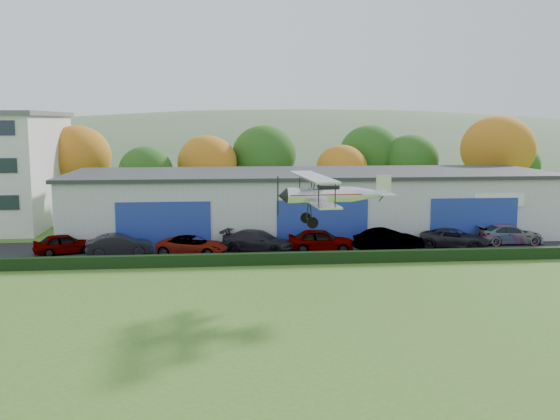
{
  "coord_description": "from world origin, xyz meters",
  "views": [
    {
      "loc": [
        -2.87,
        -25.07,
        9.57
      ],
      "look_at": [
        0.72,
        11.65,
        4.34
      ],
      "focal_mm": 40.49,
      "sensor_mm": 36.0,
      "label": 1
    }
  ],
  "objects": [
    {
      "name": "car_1",
      "position": [
        -9.95,
        19.84,
        0.81
      ],
      "size": [
        4.82,
        2.27,
        1.53
      ],
      "primitive_type": "imported",
      "rotation": [
        0.0,
        0.0,
        1.72
      ],
      "color": "black",
      "rests_on": "apron"
    },
    {
      "name": "hangar",
      "position": [
        5.0,
        27.98,
        2.66
      ],
      "size": [
        40.6,
        12.6,
        5.3
      ],
      "color": "#B2B7BC",
      "rests_on": "ground"
    },
    {
      "name": "biplane",
      "position": [
        3.27,
        9.35,
        5.58
      ],
      "size": [
        6.5,
        7.45,
        2.79
      ],
      "rotation": [
        0.0,
        0.0,
        0.07
      ],
      "color": "silver"
    },
    {
      "name": "ground",
      "position": [
        0.0,
        0.0,
        0.0
      ],
      "size": [
        300.0,
        300.0,
        0.0
      ],
      "primitive_type": "plane",
      "color": "#3D6921",
      "rests_on": "ground"
    },
    {
      "name": "car_7",
      "position": [
        19.67,
        21.35,
        0.79
      ],
      "size": [
        5.14,
        2.12,
        1.49
      ],
      "primitive_type": "imported",
      "rotation": [
        0.0,
        0.0,
        1.56
      ],
      "color": "gray",
      "rests_on": "apron"
    },
    {
      "name": "car_4",
      "position": [
        4.54,
        19.93,
        0.88
      ],
      "size": [
        5.06,
        2.48,
        1.66
      ],
      "primitive_type": "imported",
      "rotation": [
        0.0,
        0.0,
        1.46
      ],
      "color": "gray",
      "rests_on": "apron"
    },
    {
      "name": "distant_hills",
      "position": [
        -4.38,
        140.0,
        -13.05
      ],
      "size": [
        430.0,
        196.0,
        56.0
      ],
      "color": "#4C6642",
      "rests_on": "ground"
    },
    {
      "name": "car_6",
      "position": [
        14.83,
        20.23,
        0.77
      ],
      "size": [
        5.66,
        4.11,
        1.43
      ],
      "primitive_type": "imported",
      "rotation": [
        0.0,
        0.0,
        1.19
      ],
      "color": "black",
      "rests_on": "apron"
    },
    {
      "name": "car_0",
      "position": [
        -13.99,
        20.88,
        0.78
      ],
      "size": [
        4.64,
        3.14,
        1.47
      ],
      "primitive_type": "imported",
      "rotation": [
        0.0,
        0.0,
        1.93
      ],
      "color": "gray",
      "rests_on": "apron"
    },
    {
      "name": "tree_belt",
      "position": [
        0.85,
        40.62,
        5.61
      ],
      "size": [
        75.7,
        13.22,
        10.12
      ],
      "color": "#3D2614",
      "rests_on": "ground"
    },
    {
      "name": "car_5",
      "position": [
        9.54,
        19.53,
        0.88
      ],
      "size": [
        5.32,
        2.93,
        1.66
      ],
      "primitive_type": "imported",
      "rotation": [
        0.0,
        0.0,
        1.82
      ],
      "color": "gray",
      "rests_on": "apron"
    },
    {
      "name": "hedge",
      "position": [
        3.0,
        16.2,
        0.4
      ],
      "size": [
        46.0,
        0.6,
        0.8
      ],
      "primitive_type": "cube",
      "color": "black",
      "rests_on": "ground"
    },
    {
      "name": "car_2",
      "position": [
        -4.78,
        19.38,
        0.75
      ],
      "size": [
        5.49,
        3.62,
        1.4
      ],
      "primitive_type": "imported",
      "rotation": [
        0.0,
        0.0,
        1.29
      ],
      "color": "gray",
      "rests_on": "apron"
    },
    {
      "name": "car_3",
      "position": [
        -0.03,
        20.18,
        0.84
      ],
      "size": [
        5.84,
        4.25,
        1.57
      ],
      "primitive_type": "imported",
      "rotation": [
        0.0,
        0.0,
        1.14
      ],
      "color": "black",
      "rests_on": "apron"
    },
    {
      "name": "apron",
      "position": [
        3.0,
        21.0,
        0.03
      ],
      "size": [
        48.0,
        9.0,
        0.05
      ],
      "primitive_type": "cube",
      "color": "black",
      "rests_on": "ground"
    }
  ]
}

